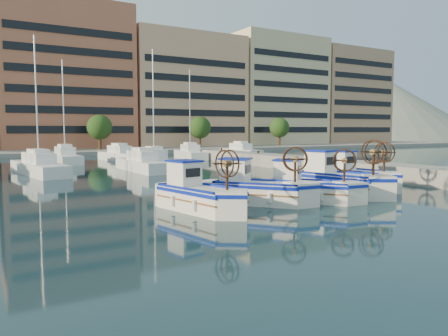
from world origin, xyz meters
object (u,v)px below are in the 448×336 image
fishing_boat_d (337,179)px  fishing_boat_e (356,175)px  fishing_boat_a (198,193)px  fishing_boat_c (307,187)px  fishing_boat_b (256,188)px

fishing_boat_d → fishing_boat_e: 3.50m
fishing_boat_a → fishing_boat_c: size_ratio=1.08×
fishing_boat_a → fishing_boat_d: fishing_boat_d is taller
fishing_boat_b → fishing_boat_c: size_ratio=1.04×
fishing_boat_d → fishing_boat_c: bearing=-175.3°
fishing_boat_a → fishing_boat_e: 12.57m
fishing_boat_a → fishing_boat_e: fishing_boat_e is taller
fishing_boat_a → fishing_boat_b: 3.40m
fishing_boat_a → fishing_boat_d: size_ratio=0.90×
fishing_boat_c → fishing_boat_e: 6.76m
fishing_boat_b → fishing_boat_c: fishing_boat_b is taller
fishing_boat_a → fishing_boat_d: bearing=-8.1°
fishing_boat_c → fishing_boat_e: fishing_boat_e is taller
fishing_boat_b → fishing_boat_c: bearing=-55.1°
fishing_boat_d → fishing_boat_e: (3.14, 1.53, -0.06)m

